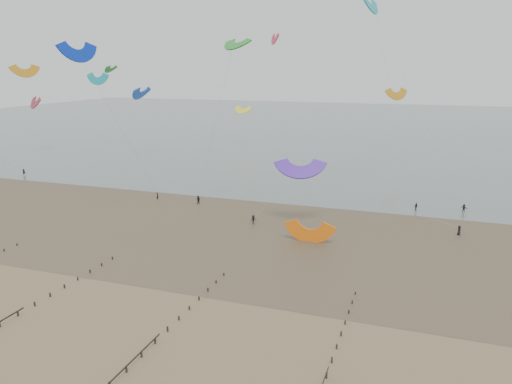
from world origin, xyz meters
TOP-DOWN VIEW (x-y plane):
  - ground at (0.00, 0.00)m, footprint 500.00×500.00m
  - sea_and_shore at (-4.08, 34.40)m, footprint 500.00×665.00m
  - kitesurfer_lead at (-25.17, 44.62)m, footprint 0.68×0.61m
  - kitesurfers at (17.67, 47.24)m, footprint 152.30×22.41m
  - grounded_kite at (11.98, 29.25)m, footprint 7.36×5.83m
  - kites_airborne at (-11.76, 89.33)m, footprint 227.38×123.42m

SIDE VIEW (x-z plane):
  - ground at x=0.00m, z-range 0.00..0.00m
  - grounded_kite at x=11.98m, z-range -1.98..1.98m
  - sea_and_shore at x=-4.08m, z-range -0.01..0.02m
  - kitesurfer_lead at x=-25.17m, z-range 0.00..1.56m
  - kitesurfers at x=17.67m, z-range -0.05..1.76m
  - kites_airborne at x=-11.76m, z-range 2.28..41.70m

